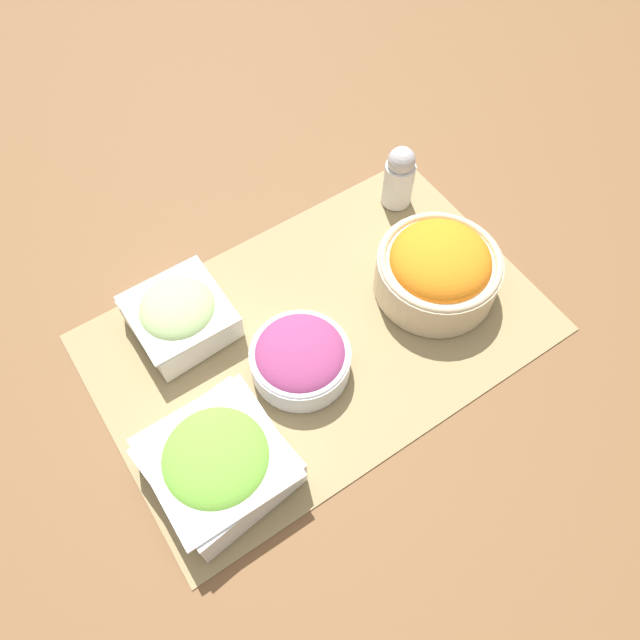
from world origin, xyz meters
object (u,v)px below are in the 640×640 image
object	(u,v)px
lettuce_bowl	(218,463)
pepper_shaker	(399,177)
cucumber_bowl	(179,314)
onion_bowl	(300,357)
carrot_bowl	(438,268)

from	to	relation	value
lettuce_bowl	pepper_shaker	world-z (taller)	pepper_shaker
cucumber_bowl	lettuce_bowl	distance (m)	0.21
onion_bowl	lettuce_bowl	size ratio (longest dim) A/B	0.81
carrot_bowl	lettuce_bowl	world-z (taller)	carrot_bowl
cucumber_bowl	onion_bowl	size ratio (longest dim) A/B	0.98
onion_bowl	carrot_bowl	bearing A→B (deg)	0.74
carrot_bowl	pepper_shaker	size ratio (longest dim) A/B	1.63
lettuce_bowl	carrot_bowl	bearing A→B (deg)	10.29
cucumber_bowl	carrot_bowl	distance (m)	0.34
lettuce_bowl	onion_bowl	bearing A→B (deg)	23.17
onion_bowl	pepper_shaker	size ratio (longest dim) A/B	1.24
onion_bowl	lettuce_bowl	world-z (taller)	lettuce_bowl
pepper_shaker	onion_bowl	bearing A→B (deg)	-149.98
cucumber_bowl	pepper_shaker	world-z (taller)	pepper_shaker
pepper_shaker	lettuce_bowl	bearing A→B (deg)	-152.32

